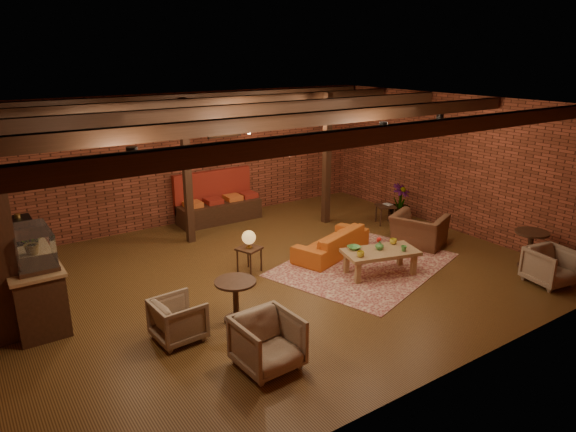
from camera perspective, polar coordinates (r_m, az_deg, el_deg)
floor at (r=10.00m, az=-1.47°, el=-6.50°), size 10.00×10.00×0.00m
ceiling at (r=9.16m, az=-1.64°, el=12.06°), size 10.00×8.00×0.02m
wall_back at (r=12.92m, az=-11.18°, el=6.25°), size 10.00×0.02×3.20m
wall_front at (r=6.62m, az=17.48°, el=-5.41°), size 10.00×0.02×3.20m
wall_right at (r=12.78m, az=17.82°, el=5.60°), size 0.02×8.00×3.20m
ceiling_beams at (r=9.17m, az=-1.63°, el=11.32°), size 9.80×6.40×0.22m
ceiling_pipe at (r=10.58m, az=-6.35°, el=10.83°), size 9.60×0.12×0.12m
post_left at (r=11.43m, az=-11.16°, el=4.76°), size 0.16×0.16×3.20m
post_right at (r=12.62m, az=4.34°, el=6.26°), size 0.16×0.16×3.20m
service_counter at (r=9.34m, az=-26.93°, el=-5.02°), size 0.80×2.50×1.60m
plant_counter at (r=9.40m, az=-26.86°, el=-2.13°), size 0.35×0.39×0.30m
banquette at (r=13.02m, az=-7.69°, el=1.53°), size 2.10×0.70×1.00m
service_sign at (r=12.24m, az=-7.09°, el=9.38°), size 0.86×0.06×0.30m
ceiling_spotlights at (r=9.20m, az=-1.62°, el=9.96°), size 6.40×4.40×0.28m
rug at (r=10.54m, az=8.43°, el=-5.35°), size 4.10×3.58×0.01m
sofa at (r=10.88m, az=4.84°, el=-2.90°), size 2.08×1.35×0.57m
coffee_table at (r=10.01m, az=10.14°, el=-4.08°), size 1.56×1.06×0.74m
side_table_lamp at (r=9.90m, az=-4.37°, el=-2.75°), size 0.52×0.52×0.85m
round_table_left at (r=8.24m, az=-5.84°, el=-8.57°), size 0.66×0.66×0.69m
armchair_a at (r=7.92m, az=-12.11°, el=-10.96°), size 0.69×0.73×0.71m
armchair_b at (r=7.11m, az=-2.29°, el=-13.60°), size 0.84×0.79×0.83m
armchair_right at (r=11.65m, az=14.37°, el=-0.97°), size 1.07×1.28×0.95m
side_table_book at (r=12.97m, az=10.77°, el=1.02°), size 0.56×0.56×0.50m
round_table_right at (r=11.23m, az=25.35°, el=-2.77°), size 0.64×0.64×0.75m
armchair_far at (r=10.63m, az=27.17°, el=-4.83°), size 0.84×0.80×0.76m
plant_tall at (r=13.01m, az=12.61°, el=5.47°), size 1.97×1.97×2.86m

